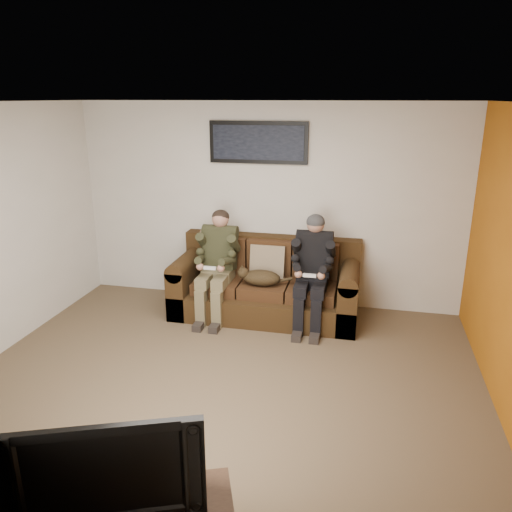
% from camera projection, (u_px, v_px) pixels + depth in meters
% --- Properties ---
extents(floor, '(5.00, 5.00, 0.00)m').
position_uv_depth(floor, '(219.00, 388.00, 4.75)').
color(floor, brown).
rests_on(floor, ground).
extents(ceiling, '(5.00, 5.00, 0.00)m').
position_uv_depth(ceiling, '(212.00, 102.00, 3.95)').
color(ceiling, silver).
rests_on(ceiling, ground).
extents(wall_back, '(5.00, 0.00, 5.00)m').
position_uv_depth(wall_back, '(267.00, 206.00, 6.44)').
color(wall_back, beige).
rests_on(wall_back, ground).
extents(wall_front, '(5.00, 0.00, 5.00)m').
position_uv_depth(wall_front, '(71.00, 408.00, 2.26)').
color(wall_front, beige).
rests_on(wall_front, ground).
extents(sofa, '(2.28, 0.99, 0.93)m').
position_uv_depth(sofa, '(267.00, 286.00, 6.32)').
color(sofa, '#34220F').
rests_on(sofa, ground).
extents(throw_pillow, '(0.44, 0.21, 0.43)m').
position_uv_depth(throw_pillow, '(268.00, 262.00, 6.27)').
color(throw_pillow, '#837056').
rests_on(throw_pillow, sofa).
extents(throw_blanket, '(0.47, 0.23, 0.08)m').
position_uv_depth(throw_blanket, '(220.00, 233.00, 6.56)').
color(throw_blanket, tan).
rests_on(throw_blanket, sofa).
extents(person_left, '(0.51, 0.87, 1.31)m').
position_uv_depth(person_left, '(217.00, 258.00, 6.15)').
color(person_left, '#6D6344').
rests_on(person_left, sofa).
extents(person_right, '(0.51, 0.86, 1.32)m').
position_uv_depth(person_right, '(313.00, 265.00, 5.90)').
color(person_right, black).
rests_on(person_right, sofa).
extents(cat, '(0.66, 0.26, 0.24)m').
position_uv_depth(cat, '(260.00, 277.00, 6.04)').
color(cat, '#3F2F19').
rests_on(cat, sofa).
extents(framed_poster, '(1.25, 0.05, 0.52)m').
position_uv_depth(framed_poster, '(258.00, 143.00, 6.19)').
color(framed_poster, black).
rests_on(framed_poster, wall_back).
extents(television, '(1.05, 0.52, 0.62)m').
position_uv_depth(television, '(106.00, 463.00, 2.72)').
color(television, black).
rests_on(television, tv_stand).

